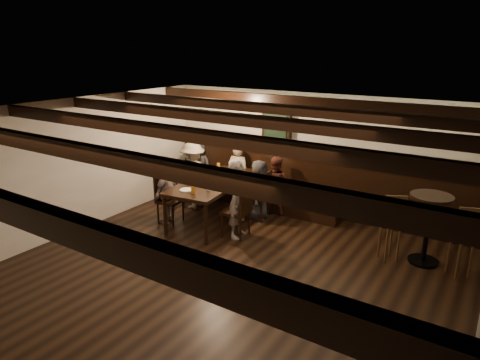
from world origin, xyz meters
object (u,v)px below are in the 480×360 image
Objects in this scene: person_bench_left at (198,169)px; bar_stool_left at (390,235)px; person_bench_centre at (238,174)px; person_right_near at (259,190)px; chair_left_near at (195,194)px; person_right_far at (238,199)px; high_top_table at (429,219)px; chair_left_far at (170,208)px; dining_table at (214,184)px; person_bench_right at (275,185)px; person_left_near at (193,175)px; chair_right_far at (237,220)px; bar_stool_right at (461,249)px; person_left_far at (168,191)px; chair_right_near at (257,204)px.

person_bench_left is 4.31m from bar_stool_left.
person_bench_centre is 1.11× the size of person_right_near.
person_right_near is (1.46, 0.17, 0.32)m from chair_left_near.
person_right_far is 1.27× the size of high_top_table.
chair_left_far is 1.75m from person_right_near.
chair_left_near is at bearing 39.84° from person_bench_centre.
chair_left_far reaches higher than dining_table.
person_bench_right is 1.04× the size of bar_stool_left.
person_left_near is (-0.03, -0.00, 0.42)m from chair_left_near.
person_bench_right is at bearing -7.57° from chair_right_far.
person_bench_left is at bearing 135.00° from dining_table.
person_bench_centre is (0.88, 0.25, -0.03)m from person_bench_left.
person_right_far is at bearing 83.66° from person_bench_right.
person_bench_left reaches higher than person_right_near.
person_bench_centre is (0.54, 1.57, 0.37)m from chair_left_far.
bar_stool_left is (2.47, -0.80, -0.17)m from person_bench_right.
person_left_near is (-0.80, 0.36, -0.04)m from dining_table.
person_right_far is (0.03, 0.00, 0.41)m from chair_right_far.
person_left_near reaches higher than chair_right_far.
bar_stool_left is (2.47, 0.55, -0.29)m from person_right_far.
chair_left_near is 0.80× the size of bar_stool_right.
dining_table is at bearing 120.96° from person_left_far.
chair_left_far is 0.82× the size of bar_stool_right.
person_bench_right is 0.83× the size of person_right_far.
person_right_near reaches higher than bar_stool_right.
chair_left_far is at bearing -147.97° from dining_table.
person_right_far is at bearing 140.71° from person_bench_left.
chair_left_far is at bearing -168.15° from high_top_table.
chair_right_near is at bearing 90.00° from person_right_near.
person_left_near is at bearing 90.00° from person_right_near.
chair_left_far is (0.10, -0.89, 0.00)m from chair_left_near.
person_bench_left is at bearing -172.38° from chair_left_far.
person_bench_right reaches higher than chair_left_far.
dining_table is at bearing 58.02° from chair_right_far.
chair_right_near is at bearing 154.27° from bar_stool_right.
chair_right_near is 0.68× the size of person_right_far.
chair_right_far is at bearing 57.99° from chair_left_near.
person_right_near is at bearing 141.34° from person_bench_centre.
chair_right_far is 0.83× the size of person_right_near.
bar_stool_left is (4.03, -0.17, 0.14)m from chair_left_near.
person_left_far is at bearing 63.43° from person_bench_centre.
chair_right_far reaches higher than chair_left_near.
person_bench_centre is 4.46m from bar_stool_right.
person_left_near reaches higher than person_bench_left.
person_bench_right is 1.06× the size of high_top_table.
person_left_near is at bearing 58.53° from chair_right_far.
person_bench_right reaches higher than chair_right_near.
person_right_far reaches higher than chair_right_near.
person_left_near reaches higher than person_bench_centre.
person_bench_right is 1.71m from person_left_near.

